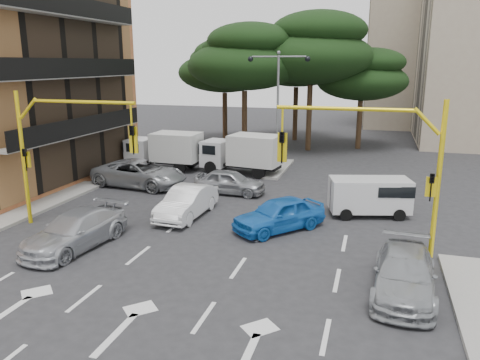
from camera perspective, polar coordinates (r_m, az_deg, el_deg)
The scene contains 20 objects.
ground at distance 17.74m, azimuth -6.51°, elevation -9.83°, with size 120.00×120.00×0.00m, color #28282B.
median_strip at distance 32.34m, azimuth 4.47°, elevation 1.41°, with size 1.40×6.00×0.15m, color gray.
apartment_beige_far at distance 59.26m, azimuth 23.40°, elevation 14.16°, with size 16.20×12.15×16.70m.
pine_left_near at distance 38.28m, azimuth 0.64°, elevation 14.78°, with size 9.15×9.15×10.23m.
pine_center at distance 39.23m, azimuth 8.79°, elevation 15.62°, with size 9.98×9.98×11.16m.
pine_left_far at distance 42.98m, azimuth -1.84°, elevation 13.78°, with size 8.32×8.32×9.30m.
pine_right at distance 40.88m, azimuth 14.76°, elevation 12.34°, with size 7.49×7.49×8.37m.
pine_back at distance 44.46m, azimuth 7.02°, elevation 14.59°, with size 9.15×9.15×10.23m.
signal_mast_right at distance 17.21m, azimuth 17.29°, elevation 2.45°, with size 5.79×0.37×6.00m.
signal_mast_left at distance 21.70m, azimuth -21.56°, elevation 4.42°, with size 5.79×0.37×6.00m.
street_lamp_center at distance 31.60m, azimuth 4.66°, elevation 10.92°, with size 4.16×0.36×7.77m.
car_white_hatch at distance 22.43m, azimuth -6.51°, elevation -2.70°, with size 1.52×4.36×1.44m, color white.
car_blue_compact at distance 20.59m, azimuth 4.79°, elevation -4.17°, with size 1.72×4.28×1.46m, color blue.
car_silver_wagon at distance 19.76m, azimuth -19.45°, elevation -5.82°, with size 1.98×4.87×1.41m, color #AFB2B8.
car_silver_cross_a at distance 28.35m, azimuth -12.14°, elevation 0.79°, with size 2.62×5.68×1.58m, color #919498.
car_silver_cross_b at distance 26.21m, azimuth -1.27°, elevation -0.21°, with size 1.62×4.02×1.37m, color #979A9F.
car_silver_parked at distance 15.99m, azimuth 19.40°, elevation -10.73°, with size 1.89×4.65×1.35m, color #999CA0.
van_white at distance 23.24m, azimuth 15.49°, elevation -1.99°, with size 1.68×3.72×1.86m, color silver, non-canonical shape.
box_truck_a at distance 32.60m, azimuth -9.22°, elevation 3.54°, with size 2.19×5.22×2.57m, color silver, non-canonical shape.
box_truck_b at distance 30.89m, azimuth 0.22°, elevation 3.20°, with size 2.25×5.35×2.63m, color silver, non-canonical shape.
Camera 1 is at (6.43, -14.89, 7.18)m, focal length 35.00 mm.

